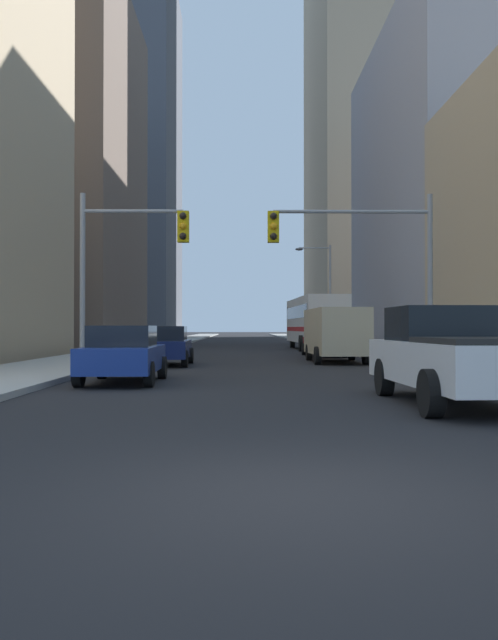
# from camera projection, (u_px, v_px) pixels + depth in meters

# --- Properties ---
(ground_plane) EXTENTS (400.00, 400.00, 0.00)m
(ground_plane) POSITION_uv_depth(u_px,v_px,m) (302.00, 498.00, 5.59)
(ground_plane) COLOR black
(sidewalk_left) EXTENTS (3.86, 160.00, 0.15)m
(sidewalk_left) POSITION_uv_depth(u_px,v_px,m) (163.00, 344.00, 55.50)
(sidewalk_left) COLOR #9E9E99
(sidewalk_left) RESTS_ON ground
(sidewalk_right) EXTENTS (3.86, 160.00, 0.15)m
(sidewalk_right) POSITION_uv_depth(u_px,v_px,m) (331.00, 344.00, 55.67)
(sidewalk_right) COLOR #9E9E99
(sidewalk_right) RESTS_ON ground
(city_bus) EXTENTS (2.92, 11.58, 3.40)m
(city_bus) POSITION_uv_depth(u_px,v_px,m) (315.00, 321.00, 42.77)
(city_bus) COLOR silver
(city_bus) RESTS_ON ground
(pickup_truck_white) EXTENTS (2.20, 5.47, 1.90)m
(pickup_truck_white) POSITION_uv_depth(u_px,v_px,m) (452.00, 356.00, 12.42)
(pickup_truck_white) COLOR white
(pickup_truck_white) RESTS_ON ground
(cargo_van_beige) EXTENTS (2.18, 5.28, 2.26)m
(cargo_van_beige) POSITION_uv_depth(u_px,v_px,m) (336.00, 332.00, 27.29)
(cargo_van_beige) COLOR #C6B793
(cargo_van_beige) RESTS_ON ground
(sedan_blue) EXTENTS (1.95, 4.23, 1.52)m
(sedan_blue) POSITION_uv_depth(u_px,v_px,m) (124.00, 354.00, 17.21)
(sedan_blue) COLOR navy
(sedan_blue) RESTS_ON ground
(sedan_navy) EXTENTS (1.95, 4.24, 1.52)m
(sedan_navy) POSITION_uv_depth(u_px,v_px,m) (165.00, 346.00, 25.09)
(sedan_navy) COLOR #141E4C
(sedan_navy) RESTS_ON ground
(sedan_red) EXTENTS (1.95, 4.24, 1.52)m
(sedan_red) POSITION_uv_depth(u_px,v_px,m) (324.00, 341.00, 32.89)
(sedan_red) COLOR maroon
(sedan_red) RESTS_ON ground
(traffic_signal_near_left) EXTENTS (3.67, 0.44, 6.00)m
(traffic_signal_near_left) POSITION_uv_depth(u_px,v_px,m) (129.00, 251.00, 21.84)
(traffic_signal_near_left) COLOR gray
(traffic_signal_near_left) RESTS_ON ground
(traffic_signal_near_right) EXTENTS (5.61, 0.44, 6.00)m
(traffic_signal_near_right) POSITION_uv_depth(u_px,v_px,m) (358.00, 249.00, 21.94)
(traffic_signal_near_right) COLOR gray
(traffic_signal_near_right) RESTS_ON ground
(street_lamp_right) EXTENTS (2.63, 0.32, 7.50)m
(street_lamp_right) POSITION_uv_depth(u_px,v_px,m) (324.00, 285.00, 47.41)
(street_lamp_right) COLOR gray
(street_lamp_right) RESTS_ON ground
(building_left_mid_office) EXTENTS (15.44, 20.68, 29.38)m
(building_left_mid_office) POSITION_uv_depth(u_px,v_px,m) (37.00, 170.00, 54.25)
(building_left_mid_office) COLOR #66564C
(building_left_mid_office) RESTS_ON ground
(building_left_far_tower) EXTENTS (19.98, 22.49, 51.51)m
(building_left_far_tower) POSITION_uv_depth(u_px,v_px,m) (106.00, 159.00, 93.53)
(building_left_far_tower) COLOR #4C515B
(building_left_far_tower) RESTS_ON ground
(building_right_mid_block) EXTENTS (15.97, 26.67, 25.06)m
(building_right_mid_block) POSITION_uv_depth(u_px,v_px,m) (479.00, 190.00, 51.97)
(building_right_mid_block) COLOR #93939E
(building_right_mid_block) RESTS_ON ground
(building_right_far_highrise) EXTENTS (22.48, 29.25, 69.84)m
(building_right_far_highrise) POSITION_uv_depth(u_px,v_px,m) (392.00, 94.00, 92.64)
(building_right_far_highrise) COLOR tan
(building_right_far_highrise) RESTS_ON ground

